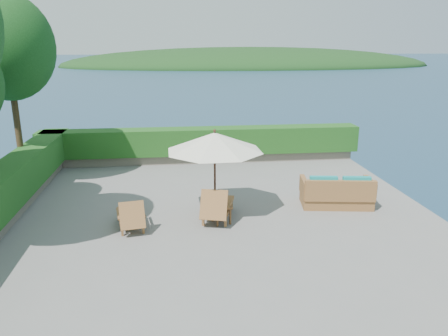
{
  "coord_description": "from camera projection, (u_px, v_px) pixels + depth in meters",
  "views": [
    {
      "loc": [
        -1.1,
        -11.09,
        4.54
      ],
      "look_at": [
        0.3,
        0.8,
        1.1
      ],
      "focal_mm": 35.0,
      "sensor_mm": 36.0,
      "label": 1
    }
  ],
  "objects": [
    {
      "name": "foundation",
      "position": [
        217.0,
        266.0,
        12.39
      ],
      "size": [
        12.0,
        12.0,
        3.0
      ],
      "primitive_type": "cube",
      "color": "#4F483F",
      "rests_on": "ocean"
    },
    {
      "name": "ground",
      "position": [
        217.0,
        215.0,
        11.96
      ],
      "size": [
        12.0,
        12.0,
        0.0
      ],
      "primitive_type": "plane",
      "color": "slate",
      "rests_on": "ground"
    },
    {
      "name": "planter_wall_left",
      "position": [
        1.0,
        218.0,
        11.28
      ],
      "size": [
        0.6,
        12.0,
        0.36
      ],
      "primitive_type": "cube",
      "color": "gray",
      "rests_on": "ground"
    },
    {
      "name": "side_table",
      "position": [
        221.0,
        209.0,
        11.33
      ],
      "size": [
        0.55,
        0.55,
        0.48
      ],
      "rotation": [
        0.0,
        0.0,
        0.26
      ],
      "color": "brown",
      "rests_on": "ground"
    },
    {
      "name": "lounge_right",
      "position": [
        217.0,
        205.0,
        11.56
      ],
      "size": [
        1.09,
        1.79,
        0.97
      ],
      "rotation": [
        0.0,
        0.0,
        -0.26
      ],
      "color": "brown",
      "rests_on": "ground"
    },
    {
      "name": "tree_far",
      "position": [
        7.0,
        48.0,
        13.13
      ],
      "size": [
        2.8,
        2.8,
        6.03
      ],
      "color": "#47341B",
      "rests_on": "ground"
    },
    {
      "name": "wicker_loveseat",
      "position": [
        337.0,
        194.0,
        12.5
      ],
      "size": [
        2.13,
        1.31,
        0.98
      ],
      "rotation": [
        0.0,
        0.0,
        -0.15
      ],
      "color": "brown",
      "rests_on": "ground"
    },
    {
      "name": "offshore_island",
      "position": [
        248.0,
        66.0,
        149.24
      ],
      "size": [
        126.0,
        57.6,
        12.6
      ],
      "primitive_type": "ellipsoid",
      "color": "#153213",
      "rests_on": "ocean"
    },
    {
      "name": "ocean",
      "position": [
        217.0,
        310.0,
        12.79
      ],
      "size": [
        600.0,
        600.0,
        0.0
      ],
      "primitive_type": "plane",
      "color": "#18354D",
      "rests_on": "ground"
    },
    {
      "name": "lounge_left",
      "position": [
        131.0,
        215.0,
        11.01
      ],
      "size": [
        0.85,
        1.55,
        0.85
      ],
      "rotation": [
        0.0,
        0.0,
        0.17
      ],
      "color": "brown",
      "rests_on": "ground"
    },
    {
      "name": "patio_umbrella",
      "position": [
        215.0,
        143.0,
        11.54
      ],
      "size": [
        3.48,
        3.48,
        2.36
      ],
      "rotation": [
        0.0,
        0.0,
        0.41
      ],
      "color": "black",
      "rests_on": "ground"
    },
    {
      "name": "hedge_far",
      "position": [
        202.0,
        141.0,
        17.07
      ],
      "size": [
        12.4,
        0.9,
        1.0
      ],
      "primitive_type": "cube",
      "color": "#204814",
      "rests_on": "planter_wall_far"
    },
    {
      "name": "planter_wall_far",
      "position": [
        202.0,
        157.0,
        17.26
      ],
      "size": [
        12.0,
        0.6,
        0.36
      ],
      "primitive_type": "cube",
      "color": "gray",
      "rests_on": "ground"
    }
  ]
}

